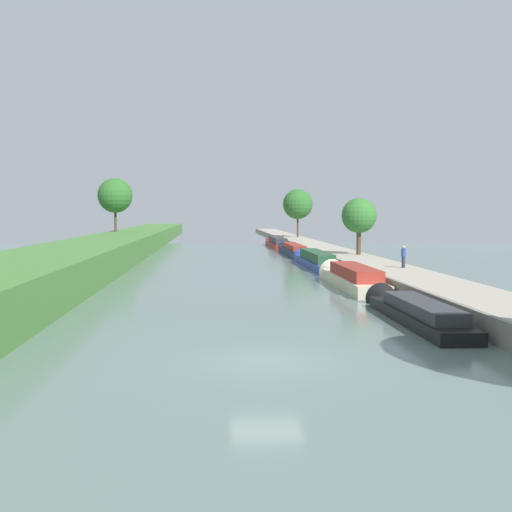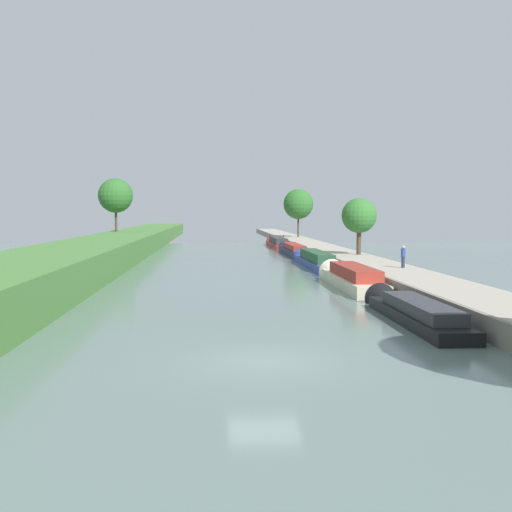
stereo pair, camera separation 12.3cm
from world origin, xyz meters
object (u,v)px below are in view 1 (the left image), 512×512
narrowboat_navy (292,250)px  mooring_bollard_far (283,236)px  narrowboat_blue (314,260)px  narrowboat_cream (350,277)px  narrowboat_black (412,311)px  narrowboat_red (277,243)px  person_walking (403,256)px

narrowboat_navy → mooring_bollard_far: mooring_bollard_far is taller
narrowboat_blue → narrowboat_navy: narrowboat_blue is taller
narrowboat_cream → narrowboat_black: bearing=-90.2°
narrowboat_navy → narrowboat_red: 16.47m
narrowboat_black → narrowboat_red: narrowboat_red is taller
narrowboat_navy → person_walking: (4.50, -29.01, 1.32)m
narrowboat_black → narrowboat_red: size_ratio=0.67×
narrowboat_black → mooring_bollard_far: size_ratio=25.19×
narrowboat_black → narrowboat_blue: bearing=89.6°
mooring_bollard_far → narrowboat_black: bearing=-91.6°
narrowboat_blue → narrowboat_red: bearing=90.2°
narrowboat_cream → narrowboat_navy: 31.79m
narrowboat_navy → mooring_bollard_far: 24.06m
narrowboat_red → mooring_bollard_far: (1.82, 7.52, 0.64)m
narrowboat_black → mooring_bollard_far: 69.01m
narrowboat_red → person_walking: size_ratio=10.14×
narrowboat_blue → narrowboat_navy: bearing=89.9°
narrowboat_black → person_walking: (4.72, 15.98, 1.44)m
narrowboat_blue → person_walking: 13.72m
narrowboat_black → narrowboat_red: 61.46m
narrowboat_cream → narrowboat_red: narrowboat_cream is taller
mooring_bollard_far → narrowboat_blue: bearing=-92.5°
person_walking → mooring_bollard_far: (-2.81, 53.00, -0.65)m
narrowboat_blue → narrowboat_navy: size_ratio=0.98×
mooring_bollard_far → narrowboat_cream: bearing=-91.9°
narrowboat_red → narrowboat_navy: bearing=-89.5°
narrowboat_cream → narrowboat_blue: narrowboat_cream is taller
narrowboat_cream → narrowboat_navy: bearing=89.7°
narrowboat_black → narrowboat_cream: (0.05, 13.20, 0.18)m
narrowboat_cream → narrowboat_navy: narrowboat_cream is taller
person_walking → narrowboat_blue: bearing=109.4°
narrowboat_blue → narrowboat_red: (-0.09, 32.60, -0.01)m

